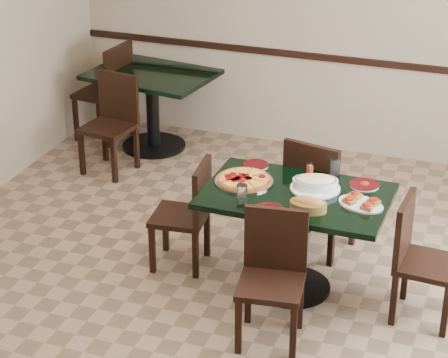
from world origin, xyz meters
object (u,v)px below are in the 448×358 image
(chair_far, at_px, (317,191))
(bruschetta_platter, at_px, (361,202))
(chair_near, at_px, (273,269))
(back_chair_left, at_px, (110,87))
(chair_right, at_px, (417,254))
(chair_left, at_px, (189,210))
(back_table, at_px, (152,96))
(bread_basket, at_px, (308,205))
(pepperoni_pizza, at_px, (244,180))
(back_chair_near, at_px, (113,118))
(lasagna_casserole, at_px, (315,183))
(main_table, at_px, (295,217))

(chair_far, xyz_separation_m, bruschetta_platter, (0.43, -0.56, 0.25))
(chair_near, distance_m, back_chair_left, 3.52)
(chair_right, xyz_separation_m, chair_left, (-1.63, 0.09, -0.01))
(back_table, distance_m, bread_basket, 3.02)
(chair_far, height_order, pepperoni_pizza, chair_far)
(chair_far, bearing_deg, back_table, -23.47)
(chair_far, height_order, bruschetta_platter, chair_far)
(chair_left, relative_size, back_chair_near, 0.93)
(chair_left, xyz_separation_m, lasagna_casserole, (0.90, 0.05, 0.34))
(chair_far, distance_m, back_chair_left, 2.83)
(chair_right, height_order, bread_basket, bread_basket)
(chair_far, xyz_separation_m, back_chair_left, (-2.42, 1.47, 0.02))
(chair_near, bearing_deg, main_table, 82.95)
(back_chair_left, xyz_separation_m, lasagna_casserole, (2.51, -1.90, 0.25))
(back_chair_near, relative_size, bread_basket, 3.53)
(back_chair_near, bearing_deg, chair_far, -13.99)
(back_chair_left, bearing_deg, chair_right, 64.65)
(lasagna_casserole, bearing_deg, bread_basket, -99.07)
(chair_right, bearing_deg, lasagna_casserole, 82.84)
(main_table, bearing_deg, chair_left, 176.72)
(back_table, height_order, pepperoni_pizza, pepperoni_pizza)
(bread_basket, bearing_deg, chair_left, 161.58)
(back_chair_near, distance_m, back_chair_left, 0.69)
(back_table, bearing_deg, chair_left, -50.95)
(pepperoni_pizza, relative_size, bread_basket, 1.63)
(chair_near, distance_m, lasagna_casserole, 0.74)
(back_table, relative_size, chair_far, 1.31)
(main_table, xyz_separation_m, back_chair_near, (-2.08, 1.40, -0.08))
(back_chair_near, distance_m, bruschetta_platter, 2.91)
(chair_near, distance_m, bruschetta_platter, 0.74)
(chair_far, bearing_deg, main_table, 101.32)
(bruschetta_platter, bearing_deg, chair_left, -161.42)
(chair_right, distance_m, lasagna_casserole, 0.81)
(chair_left, relative_size, back_chair_left, 0.85)
(chair_right, height_order, bruschetta_platter, chair_right)
(chair_left, distance_m, bread_basket, 1.03)
(back_table, relative_size, pepperoni_pizza, 3.00)
(back_table, xyz_separation_m, bread_basket, (2.08, -2.17, 0.27))
(chair_right, bearing_deg, back_chair_left, 61.42)
(main_table, distance_m, lasagna_casserole, 0.27)
(back_chair_near, bearing_deg, back_table, 85.11)
(chair_near, bearing_deg, back_chair_near, 128.43)
(main_table, relative_size, back_chair_left, 1.30)
(chair_far, distance_m, back_chair_near, 2.26)
(main_table, bearing_deg, back_chair_near, 146.73)
(main_table, distance_m, back_chair_left, 3.13)
(chair_far, bearing_deg, back_chair_left, -18.65)
(lasagna_casserole, xyz_separation_m, bread_basket, (0.04, -0.31, -0.01))
(chair_right, relative_size, bread_basket, 3.39)
(back_table, relative_size, chair_right, 1.44)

